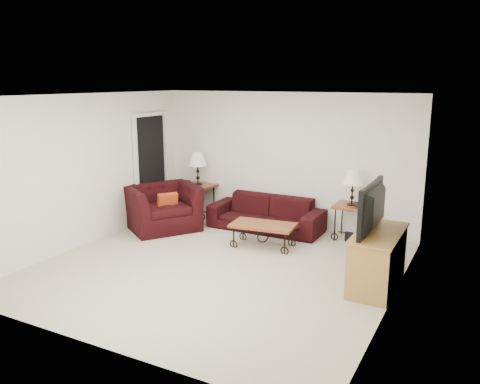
% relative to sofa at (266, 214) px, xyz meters
% --- Properties ---
extents(ground, '(5.00, 5.00, 0.00)m').
position_rel_sofa_xyz_m(ground, '(0.15, -2.02, -0.31)').
color(ground, beige).
rests_on(ground, ground).
extents(wall_back, '(5.00, 0.02, 2.50)m').
position_rel_sofa_xyz_m(wall_back, '(0.15, 0.48, 0.94)').
color(wall_back, white).
rests_on(wall_back, ground).
extents(wall_front, '(5.00, 0.02, 2.50)m').
position_rel_sofa_xyz_m(wall_front, '(0.15, -4.52, 0.94)').
color(wall_front, white).
rests_on(wall_front, ground).
extents(wall_left, '(0.02, 5.00, 2.50)m').
position_rel_sofa_xyz_m(wall_left, '(-2.35, -2.02, 0.94)').
color(wall_left, white).
rests_on(wall_left, ground).
extents(wall_right, '(0.02, 5.00, 2.50)m').
position_rel_sofa_xyz_m(wall_right, '(2.65, -2.02, 0.94)').
color(wall_right, white).
rests_on(wall_right, ground).
extents(ceiling, '(5.00, 5.00, 0.00)m').
position_rel_sofa_xyz_m(ceiling, '(0.15, -2.02, 2.19)').
color(ceiling, white).
rests_on(ceiling, wall_back).
extents(doorway, '(0.08, 0.94, 2.04)m').
position_rel_sofa_xyz_m(doorway, '(-2.32, -0.37, 0.71)').
color(doorway, black).
rests_on(doorway, ground).
extents(sofa, '(2.10, 0.82, 0.61)m').
position_rel_sofa_xyz_m(sofa, '(0.00, 0.00, 0.00)').
color(sofa, black).
rests_on(sofa, ground).
extents(side_table_left, '(0.67, 0.67, 0.66)m').
position_rel_sofa_xyz_m(side_table_left, '(-1.59, 0.18, 0.02)').
color(side_table_left, brown).
rests_on(side_table_left, ground).
extents(side_table_right, '(0.56, 0.56, 0.61)m').
position_rel_sofa_xyz_m(side_table_right, '(1.53, 0.18, 0.00)').
color(side_table_right, brown).
rests_on(side_table_right, ground).
extents(lamp_left, '(0.41, 0.41, 0.66)m').
position_rel_sofa_xyz_m(lamp_left, '(-1.59, 0.18, 0.68)').
color(lamp_left, black).
rests_on(lamp_left, side_table_left).
extents(lamp_right, '(0.35, 0.35, 0.61)m').
position_rel_sofa_xyz_m(lamp_right, '(1.53, 0.18, 0.61)').
color(lamp_right, black).
rests_on(lamp_right, side_table_right).
extents(photo_frame_left, '(0.13, 0.03, 0.11)m').
position_rel_sofa_xyz_m(photo_frame_left, '(-1.74, 0.03, 0.41)').
color(photo_frame_left, black).
rests_on(photo_frame_left, side_table_left).
extents(photo_frame_right, '(0.12, 0.04, 0.10)m').
position_rel_sofa_xyz_m(photo_frame_right, '(1.68, 0.03, 0.36)').
color(photo_frame_right, black).
rests_on(photo_frame_right, side_table_right).
extents(coffee_table, '(1.10, 0.67, 0.39)m').
position_rel_sofa_xyz_m(coffee_table, '(0.36, -0.89, -0.11)').
color(coffee_table, brown).
rests_on(coffee_table, ground).
extents(armchair, '(1.61, 1.65, 0.81)m').
position_rel_sofa_xyz_m(armchair, '(-1.72, -0.84, 0.10)').
color(armchair, black).
rests_on(armchair, ground).
extents(throw_pillow, '(0.29, 0.36, 0.37)m').
position_rel_sofa_xyz_m(throw_pillow, '(-1.57, -0.89, 0.21)').
color(throw_pillow, '#C34519').
rests_on(throw_pillow, armchair).
extents(tv_stand, '(0.53, 1.26, 0.76)m').
position_rel_sofa_xyz_m(tv_stand, '(2.38, -1.62, 0.07)').
color(tv_stand, '#AE7F40').
rests_on(tv_stand, ground).
extents(television, '(0.15, 1.13, 0.65)m').
position_rel_sofa_xyz_m(television, '(2.36, -1.62, 0.78)').
color(television, black).
rests_on(television, tv_stand).
extents(backpack, '(0.47, 0.43, 0.50)m').
position_rel_sofa_xyz_m(backpack, '(1.71, -0.20, -0.06)').
color(backpack, black).
rests_on(backpack, ground).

